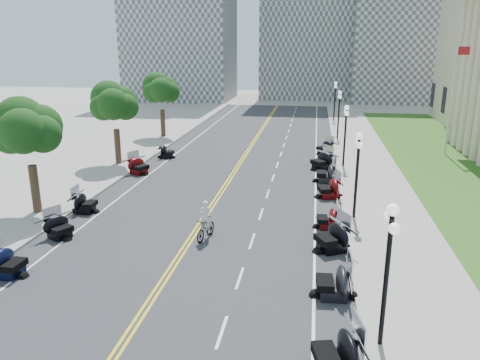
# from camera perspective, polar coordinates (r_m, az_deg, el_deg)

# --- Properties ---
(ground) EXTENTS (160.00, 160.00, 0.00)m
(ground) POSITION_cam_1_polar(r_m,az_deg,el_deg) (24.90, -5.90, -6.96)
(ground) COLOR gray
(road) EXTENTS (16.00, 90.00, 0.01)m
(road) POSITION_cam_1_polar(r_m,az_deg,el_deg) (34.07, -1.62, -0.40)
(road) COLOR #333335
(road) RESTS_ON ground
(centerline_yellow_a) EXTENTS (0.12, 90.00, 0.00)m
(centerline_yellow_a) POSITION_cam_1_polar(r_m,az_deg,el_deg) (34.09, -1.82, -0.38)
(centerline_yellow_a) COLOR yellow
(centerline_yellow_a) RESTS_ON road
(centerline_yellow_b) EXTENTS (0.12, 90.00, 0.00)m
(centerline_yellow_b) POSITION_cam_1_polar(r_m,az_deg,el_deg) (34.05, -1.42, -0.40)
(centerline_yellow_b) COLOR yellow
(centerline_yellow_b) RESTS_ON road
(edge_line_north) EXTENTS (0.12, 90.00, 0.00)m
(edge_line_north) POSITION_cam_1_polar(r_m,az_deg,el_deg) (33.52, 9.20, -0.88)
(edge_line_north) COLOR white
(edge_line_north) RESTS_ON road
(edge_line_south) EXTENTS (0.12, 90.00, 0.00)m
(edge_line_south) POSITION_cam_1_polar(r_m,az_deg,el_deg) (35.77, -11.74, 0.08)
(edge_line_south) COLOR white
(edge_line_south) RESTS_ON road
(lane_dash_4) EXTENTS (0.12, 2.00, 0.00)m
(lane_dash_4) POSITION_cam_1_polar(r_m,az_deg,el_deg) (17.38, -2.23, -18.00)
(lane_dash_4) COLOR white
(lane_dash_4) RESTS_ON road
(lane_dash_5) EXTENTS (0.12, 2.00, 0.00)m
(lane_dash_5) POSITION_cam_1_polar(r_m,az_deg,el_deg) (20.75, -0.03, -11.85)
(lane_dash_5) COLOR white
(lane_dash_5) RESTS_ON road
(lane_dash_6) EXTENTS (0.12, 2.00, 0.00)m
(lane_dash_6) POSITION_cam_1_polar(r_m,az_deg,el_deg) (24.31, 1.47, -7.44)
(lane_dash_6) COLOR white
(lane_dash_6) RESTS_ON road
(lane_dash_7) EXTENTS (0.12, 2.00, 0.00)m
(lane_dash_7) POSITION_cam_1_polar(r_m,az_deg,el_deg) (27.99, 2.57, -4.18)
(lane_dash_7) COLOR white
(lane_dash_7) RESTS_ON road
(lane_dash_8) EXTENTS (0.12, 2.00, 0.00)m
(lane_dash_8) POSITION_cam_1_polar(r_m,az_deg,el_deg) (31.74, 3.40, -1.68)
(lane_dash_8) COLOR white
(lane_dash_8) RESTS_ON road
(lane_dash_9) EXTENTS (0.12, 2.00, 0.00)m
(lane_dash_9) POSITION_cam_1_polar(r_m,az_deg,el_deg) (35.56, 4.06, 0.29)
(lane_dash_9) COLOR white
(lane_dash_9) RESTS_ON road
(lane_dash_10) EXTENTS (0.12, 2.00, 0.00)m
(lane_dash_10) POSITION_cam_1_polar(r_m,az_deg,el_deg) (39.40, 4.58, 1.88)
(lane_dash_10) COLOR white
(lane_dash_10) RESTS_ON road
(lane_dash_11) EXTENTS (0.12, 2.00, 0.00)m
(lane_dash_11) POSITION_cam_1_polar(r_m,az_deg,el_deg) (43.28, 5.01, 3.18)
(lane_dash_11) COLOR white
(lane_dash_11) RESTS_ON road
(lane_dash_12) EXTENTS (0.12, 2.00, 0.00)m
(lane_dash_12) POSITION_cam_1_polar(r_m,az_deg,el_deg) (47.18, 5.38, 4.27)
(lane_dash_12) COLOR white
(lane_dash_12) RESTS_ON road
(lane_dash_13) EXTENTS (0.12, 2.00, 0.00)m
(lane_dash_13) POSITION_cam_1_polar(r_m,az_deg,el_deg) (51.09, 5.69, 5.19)
(lane_dash_13) COLOR white
(lane_dash_13) RESTS_ON road
(lane_dash_14) EXTENTS (0.12, 2.00, 0.00)m
(lane_dash_14) POSITION_cam_1_polar(r_m,az_deg,el_deg) (55.01, 5.95, 5.98)
(lane_dash_14) COLOR white
(lane_dash_14) RESTS_ON road
(lane_dash_15) EXTENTS (0.12, 2.00, 0.00)m
(lane_dash_15) POSITION_cam_1_polar(r_m,az_deg,el_deg) (58.95, 6.18, 6.66)
(lane_dash_15) COLOR white
(lane_dash_15) RESTS_ON road
(lane_dash_16) EXTENTS (0.12, 2.00, 0.00)m
(lane_dash_16) POSITION_cam_1_polar(r_m,az_deg,el_deg) (62.89, 6.38, 7.26)
(lane_dash_16) COLOR white
(lane_dash_16) RESTS_ON road
(lane_dash_17) EXTENTS (0.12, 2.00, 0.00)m
(lane_dash_17) POSITION_cam_1_polar(r_m,az_deg,el_deg) (66.84, 6.56, 7.79)
(lane_dash_17) COLOR white
(lane_dash_17) RESTS_ON road
(lane_dash_18) EXTENTS (0.12, 2.00, 0.00)m
(lane_dash_18) POSITION_cam_1_polar(r_m,az_deg,el_deg) (70.80, 6.72, 8.26)
(lane_dash_18) COLOR white
(lane_dash_18) RESTS_ON road
(lane_dash_19) EXTENTS (0.12, 2.00, 0.00)m
(lane_dash_19) POSITION_cam_1_polar(r_m,az_deg,el_deg) (74.76, 6.86, 8.68)
(lane_dash_19) COLOR white
(lane_dash_19) RESTS_ON road
(sidewalk_north) EXTENTS (5.00, 90.00, 0.15)m
(sidewalk_north) POSITION_cam_1_polar(r_m,az_deg,el_deg) (33.79, 16.17, -1.08)
(sidewalk_north) COLOR #9E9991
(sidewalk_north) RESTS_ON ground
(sidewalk_south) EXTENTS (5.00, 90.00, 0.15)m
(sidewalk_south) POSITION_cam_1_polar(r_m,az_deg,el_deg) (37.39, -17.64, 0.45)
(sidewalk_south) COLOR #9E9991
(sidewalk_south) RESTS_ON ground
(lawn) EXTENTS (9.00, 60.00, 0.10)m
(lawn) POSITION_cam_1_polar(r_m,az_deg,el_deg) (42.78, 24.28, 1.67)
(lawn) COLOR #356023
(lawn) RESTS_ON ground
(distant_block_a) EXTENTS (18.00, 14.00, 26.00)m
(distant_block_a) POSITION_cam_1_polar(r_m,az_deg,el_deg) (87.50, -7.28, 18.29)
(distant_block_a) COLOR gray
(distant_block_a) RESTS_ON ground
(distant_block_b) EXTENTS (16.00, 12.00, 30.00)m
(distant_block_b) POSITION_cam_1_polar(r_m,az_deg,el_deg) (90.23, 8.21, 19.47)
(distant_block_b) COLOR gray
(distant_block_b) RESTS_ON ground
(distant_block_c) EXTENTS (20.00, 14.00, 22.00)m
(distant_block_c) POSITION_cam_1_polar(r_m,az_deg,el_deg) (88.51, 20.26, 16.14)
(distant_block_c) COLOR gray
(distant_block_c) RESTS_ON ground
(street_lamp_1) EXTENTS (0.50, 1.20, 4.90)m
(street_lamp_1) POSITION_cam_1_polar(r_m,az_deg,el_deg) (15.99, 17.40, -11.27)
(street_lamp_1) COLOR black
(street_lamp_1) RESTS_ON sidewalk_north
(street_lamp_2) EXTENTS (0.50, 1.20, 4.90)m
(street_lamp_2) POSITION_cam_1_polar(r_m,az_deg,el_deg) (27.15, 14.03, 0.43)
(street_lamp_2) COLOR black
(street_lamp_2) RESTS_ON sidewalk_north
(street_lamp_3) EXTENTS (0.50, 1.20, 4.90)m
(street_lamp_3) POSITION_cam_1_polar(r_m,az_deg,el_deg) (38.81, 12.67, 5.23)
(street_lamp_3) COLOR black
(street_lamp_3) RESTS_ON sidewalk_north
(street_lamp_4) EXTENTS (0.50, 1.20, 4.90)m
(street_lamp_4) POSITION_cam_1_polar(r_m,az_deg,el_deg) (50.63, 11.93, 7.79)
(street_lamp_4) COLOR black
(street_lamp_4) RESTS_ON sidewalk_north
(street_lamp_5) EXTENTS (0.50, 1.20, 4.90)m
(street_lamp_5) POSITION_cam_1_polar(r_m,az_deg,el_deg) (62.52, 11.47, 9.38)
(street_lamp_5) COLOR black
(street_lamp_5) RESTS_ON sidewalk_north
(flagpole) EXTENTS (1.10, 0.20, 10.00)m
(flagpole) POSITION_cam_1_polar(r_m,az_deg,el_deg) (45.89, 24.37, 8.88)
(flagpole) COLOR silver
(flagpole) RESTS_ON ground
(tree_2) EXTENTS (4.80, 4.80, 9.20)m
(tree_2) POSITION_cam_1_polar(r_m,az_deg,el_deg) (29.38, -24.41, 4.96)
(tree_2) COLOR #235619
(tree_2) RESTS_ON sidewalk_south
(tree_3) EXTENTS (4.80, 4.80, 9.20)m
(tree_3) POSITION_cam_1_polar(r_m,az_deg,el_deg) (39.81, -15.02, 8.48)
(tree_3) COLOR #235619
(tree_3) RESTS_ON sidewalk_south
(tree_4) EXTENTS (4.80, 4.80, 9.20)m
(tree_4) POSITION_cam_1_polar(r_m,az_deg,el_deg) (50.93, -9.55, 10.40)
(tree_4) COLOR #235619
(tree_4) RESTS_ON sidewalk_south
(motorcycle_n_3) EXTENTS (2.62, 2.62, 1.52)m
(motorcycle_n_3) POSITION_cam_1_polar(r_m,az_deg,el_deg) (15.50, 11.78, -19.77)
(motorcycle_n_3) COLOR black
(motorcycle_n_3) RESTS_ON road
(motorcycle_n_4) EXTENTS (2.24, 2.24, 1.49)m
(motorcycle_n_4) POSITION_cam_1_polar(r_m,az_deg,el_deg) (19.40, 11.36, -11.87)
(motorcycle_n_4) COLOR black
(motorcycle_n_4) RESTS_ON road
(motorcycle_n_5) EXTENTS (3.03, 3.03, 1.56)m
(motorcycle_n_5) POSITION_cam_1_polar(r_m,az_deg,el_deg) (23.40, 11.16, -6.70)
(motorcycle_n_5) COLOR black
(motorcycle_n_5) RESTS_ON road
(motorcycle_n_6) EXTENTS (1.97, 1.97, 1.27)m
(motorcycle_n_6) POSITION_cam_1_polar(r_m,az_deg,el_deg) (26.18, 10.64, -4.48)
(motorcycle_n_6) COLOR #590A0C
(motorcycle_n_6) RESTS_ON road
(motorcycle_n_7) EXTENTS (2.55, 2.55, 1.47)m
(motorcycle_n_7) POSITION_cam_1_polar(r_m,az_deg,el_deg) (31.25, 10.80, -0.85)
(motorcycle_n_7) COLOR #590A0C
(motorcycle_n_7) RESTS_ON road
(motorcycle_n_8) EXTENTS (2.25, 2.25, 1.56)m
(motorcycle_n_8) POSITION_cam_1_polar(r_m,az_deg,el_deg) (34.71, 10.47, 0.97)
(motorcycle_n_8) COLOR black
(motorcycle_n_8) RESTS_ON road
(motorcycle_n_9) EXTENTS (3.13, 3.13, 1.56)m
(motorcycle_n_9) POSITION_cam_1_polar(r_m,az_deg,el_deg) (38.25, 9.93, 2.42)
(motorcycle_n_9) COLOR black
(motorcycle_n_9) RESTS_ON road
(motorcycle_n_10) EXTENTS (2.72, 2.72, 1.37)m
(motorcycle_n_10) POSITION_cam_1_polar(r_m,az_deg,el_deg) (43.66, 10.32, 4.00)
(motorcycle_n_10) COLOR black
(motorcycle_n_10) RESTS_ON road
(motorcycle_s_4) EXTENTS (2.07, 2.07, 1.39)m
(motorcycle_s_4) POSITION_cam_1_polar(r_m,az_deg,el_deg) (22.98, -26.47, -8.87)
(motorcycle_s_4) COLOR black
(motorcycle_s_4) RESTS_ON road
(motorcycle_s_5) EXTENTS (2.52, 2.52, 1.30)m
(motorcycle_s_5) POSITION_cam_1_polar(r_m,az_deg,el_deg) (26.23, -21.19, -5.26)
(motorcycle_s_5) COLOR black
(motorcycle_s_5) RESTS_ON road
(motorcycle_s_6) EXTENTS (2.00, 2.00, 1.33)m
(motorcycle_s_6) POSITION_cam_1_polar(r_m,az_deg,el_deg) (29.56, -18.39, -2.55)
(motorcycle_s_6) COLOR black
(motorcycle_s_6) RESTS_ON road
(motorcycle_s_8) EXTENTS (2.74, 2.74, 1.42)m
(motorcycle_s_8) POSITION_cam_1_polar(r_m,az_deg,el_deg) (37.20, -12.25, 1.79)
(motorcycle_s_8) COLOR #590A0C
(motorcycle_s_8) RESTS_ON road
(motorcycle_s_9) EXTENTS (1.79, 1.79, 1.25)m
(motorcycle_s_9) POSITION_cam_1_polar(r_m,az_deg,el_deg) (42.03, -8.94, 3.50)
(motorcycle_s_9) COLOR black
(motorcycle_s_9) RESTS_ON road
(bicycle) EXTENTS (0.99, 1.99, 1.15)m
(bicycle) POSITION_cam_1_polar(r_m,az_deg,el_deg) (24.43, -4.20, -5.92)
(bicycle) COLOR #A51414
(bicycle) RESTS_ON road
(cyclist_rider) EXTENTS (0.64, 0.42, 1.76)m
(cyclist_rider) POSITION_cam_1_polar(r_m,az_deg,el_deg) (23.92, -4.27, -2.70)
(cyclist_rider) COLOR white
(cyclist_rider) RESTS_ON bicycle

